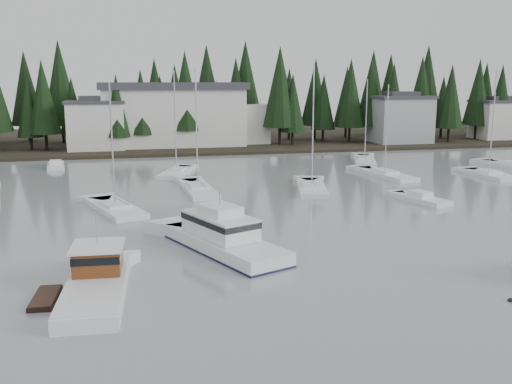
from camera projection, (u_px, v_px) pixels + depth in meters
ground at (467, 375)px, 23.18m from camera, size 260.00×260.00×0.00m
far_shore_land at (193, 139)px, 116.01m from camera, size 240.00×54.00×1.00m
conifer_treeline at (200, 145)px, 105.49m from camera, size 200.00×22.00×20.00m
house_west at (96, 124)px, 93.99m from camera, size 9.54×7.42×8.75m
house_east_a at (400, 118)px, 104.68m from camera, size 10.60×8.48×9.25m
house_east_b at (498, 118)px, 111.46m from camera, size 9.54×7.42×8.25m
harbor_inn at (185, 115)px, 100.23m from camera, size 29.50×11.50×10.90m
lobster_boat_brown at (94, 285)px, 31.73m from camera, size 5.29×9.75×4.73m
cabin_cruiser_center at (223, 240)px, 39.97m from camera, size 7.74×11.96×4.93m
sailboat_2 at (312, 189)px, 62.28m from camera, size 5.32×10.41×13.98m
sailboat_4 at (385, 176)px, 71.22m from camera, size 4.34×10.91×11.84m
sailboat_5 at (488, 176)px, 70.90m from camera, size 3.37×8.25×13.60m
sailboat_6 at (115, 210)px, 52.30m from camera, size 5.97×10.13×12.17m
sailboat_7 at (364, 161)px, 83.60m from camera, size 6.49×11.13×12.44m
sailboat_9 at (198, 190)px, 61.60m from camera, size 3.40×10.98×13.50m
sailboat_11 at (177, 174)px, 72.64m from camera, size 5.71×9.47×13.52m
runabout_1 at (420, 200)px, 56.36m from camera, size 3.94×6.91×1.42m
runabout_3 at (56, 167)px, 78.07m from camera, size 2.74×5.52×1.42m
mooring_buoy_dark at (511, 301)px, 30.88m from camera, size 0.36×0.36×0.36m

